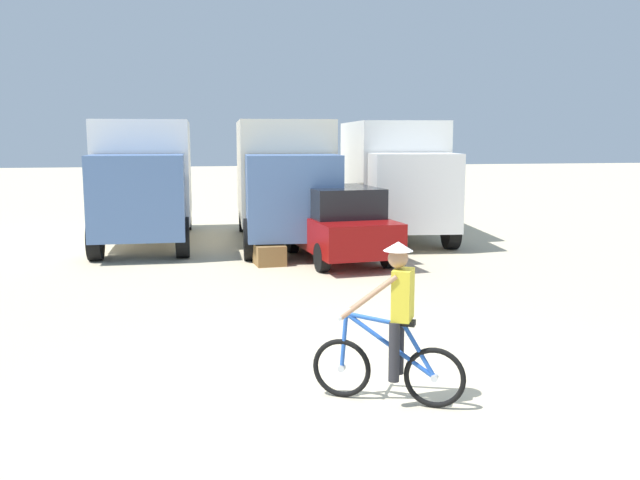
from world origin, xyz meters
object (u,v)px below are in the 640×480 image
at_px(box_truck_cream_rv, 283,175).
at_px(supply_crate, 269,255).
at_px(cyclist_orange_shirt, 393,329).
at_px(box_truck_white_box, 393,172).
at_px(box_truck_avon_van, 146,175).
at_px(sedan_parked, 338,224).

xyz_separation_m(box_truck_cream_rv, supply_crate, (-0.78, -3.36, -1.64)).
distance_m(cyclist_orange_shirt, supply_crate, 8.55).
bearing_deg(supply_crate, box_truck_white_box, 44.81).
bearing_deg(cyclist_orange_shirt, box_truck_white_box, 73.39).
relative_size(box_truck_avon_van, sedan_parked, 1.55).
height_order(box_truck_avon_van, box_truck_white_box, same).
bearing_deg(box_truck_white_box, box_truck_cream_rv, -166.79).
relative_size(box_truck_white_box, sedan_parked, 1.59).
bearing_deg(supply_crate, box_truck_avon_van, 126.17).
relative_size(box_truck_cream_rv, supply_crate, 9.13).
height_order(box_truck_cream_rv, box_truck_white_box, same).
xyz_separation_m(sedan_parked, supply_crate, (-1.67, -0.27, -0.65)).
xyz_separation_m(box_truck_avon_van, supply_crate, (2.96, -4.05, -1.64)).
bearing_deg(box_truck_avon_van, supply_crate, -53.83).
distance_m(box_truck_avon_van, sedan_parked, 6.05).
bearing_deg(supply_crate, cyclist_orange_shirt, -87.30).
bearing_deg(box_truck_white_box, sedan_parked, -122.87).
distance_m(box_truck_cream_rv, box_truck_white_box, 3.50).
xyz_separation_m(box_truck_avon_van, sedan_parked, (4.63, -3.77, -0.99)).
bearing_deg(sedan_parked, box_truck_avon_van, 140.84).
height_order(box_truck_avon_van, box_truck_cream_rv, same).
relative_size(sedan_parked, cyclist_orange_shirt, 2.40).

